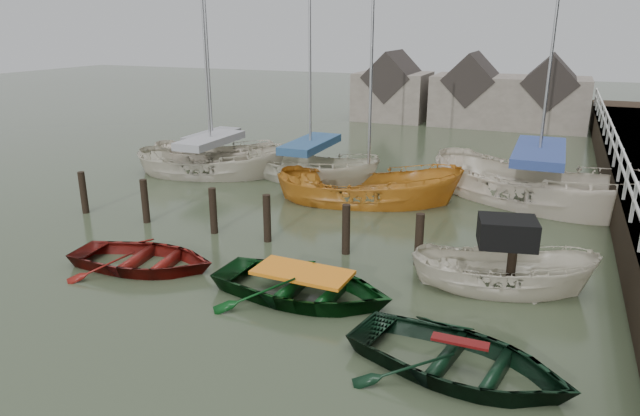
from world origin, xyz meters
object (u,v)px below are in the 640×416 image
at_px(sailboat_b, 311,179).
at_px(sailboat_c, 368,201).
at_px(rowboat_green, 303,298).
at_px(rowboat_dkgreen, 457,373).
at_px(sailboat_a, 212,174).
at_px(sailboat_e, 214,164).
at_px(sailboat_d, 534,202).
at_px(rowboat_red, 144,268).
at_px(motorboat, 501,285).

bearing_deg(sailboat_b, sailboat_c, -107.80).
distance_m(rowboat_green, sailboat_c, 7.71).
bearing_deg(rowboat_dkgreen, sailboat_a, 59.98).
xyz_separation_m(rowboat_dkgreen, sailboat_e, (-12.74, 11.87, 0.07)).
height_order(rowboat_green, sailboat_d, sailboat_d).
bearing_deg(sailboat_e, rowboat_red, -166.75).
relative_size(sailboat_a, sailboat_c, 1.11).
relative_size(sailboat_c, sailboat_d, 0.82).
relative_size(rowboat_red, sailboat_c, 0.39).
bearing_deg(rowboat_dkgreen, motorboat, 5.73).
xyz_separation_m(sailboat_b, sailboat_d, (8.44, 0.16, -0.01)).
bearing_deg(sailboat_e, sailboat_d, -102.64).
xyz_separation_m(sailboat_b, sailboat_c, (3.02, -1.88, -0.06)).
xyz_separation_m(rowboat_dkgreen, sailboat_a, (-11.84, 10.34, 0.06)).
bearing_deg(sailboat_b, sailboat_d, -74.81).
relative_size(motorboat, sailboat_a, 0.41).
xyz_separation_m(rowboat_dkgreen, sailboat_d, (0.70, 11.32, 0.06)).
bearing_deg(rowboat_red, motorboat, -83.15).
height_order(rowboat_red, sailboat_a, sailboat_a).
bearing_deg(sailboat_a, rowboat_green, -152.37).
bearing_deg(sailboat_c, sailboat_e, 57.80).
relative_size(motorboat, sailboat_d, 0.37).
xyz_separation_m(sailboat_a, sailboat_c, (7.12, -1.06, -0.05)).
relative_size(sailboat_a, sailboat_d, 0.91).
distance_m(sailboat_a, sailboat_e, 1.78).
relative_size(rowboat_green, sailboat_c, 0.44).
height_order(rowboat_red, sailboat_b, sailboat_b).
bearing_deg(sailboat_a, motorboat, -133.20).
bearing_deg(rowboat_dkgreen, rowboat_red, 90.18).
height_order(sailboat_c, sailboat_e, sailboat_e).
height_order(rowboat_green, rowboat_dkgreen, rowboat_green).
distance_m(rowboat_dkgreen, sailboat_a, 15.72).
bearing_deg(sailboat_c, sailboat_b, 43.85).
height_order(rowboat_red, rowboat_dkgreen, rowboat_dkgreen).
height_order(sailboat_b, sailboat_e, sailboat_b).
relative_size(sailboat_b, sailboat_d, 1.04).
xyz_separation_m(rowboat_red, rowboat_dkgreen, (8.26, -1.59, 0.00)).
bearing_deg(sailboat_a, rowboat_dkgreen, -146.23).
distance_m(rowboat_green, sailboat_e, 13.60).
bearing_deg(rowboat_green, motorboat, -60.08).
bearing_deg(sailboat_d, motorboat, -159.07).
bearing_deg(rowboat_dkgreen, sailboat_e, 58.13).
xyz_separation_m(rowboat_dkgreen, motorboat, (0.36, 3.82, 0.10)).
bearing_deg(rowboat_green, sailboat_b, 24.55).
distance_m(sailboat_a, sailboat_d, 12.58).
relative_size(rowboat_red, sailboat_e, 0.37).
height_order(sailboat_b, sailboat_d, sailboat_b).
xyz_separation_m(sailboat_a, sailboat_b, (4.10, 0.82, 0.00)).
bearing_deg(sailboat_a, sailboat_b, -93.79).
bearing_deg(sailboat_e, motorboat, -131.86).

